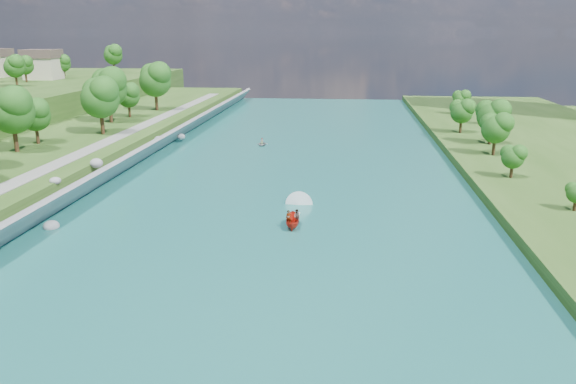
# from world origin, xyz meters

# --- Properties ---
(ground) EXTENTS (260.00, 260.00, 0.00)m
(ground) POSITION_xyz_m (0.00, 0.00, 0.00)
(ground) COLOR #2D5119
(ground) RESTS_ON ground
(river_water) EXTENTS (55.00, 240.00, 0.10)m
(river_water) POSITION_xyz_m (0.00, 20.00, 0.05)
(river_water) COLOR #1B685C
(river_water) RESTS_ON ground
(ridge_west) EXTENTS (60.00, 120.00, 9.00)m
(ridge_west) POSITION_xyz_m (-82.50, 95.00, 4.50)
(ridge_west) COLOR #2D5119
(ridge_west) RESTS_ON ground
(riprap_bank) EXTENTS (4.83, 236.00, 4.80)m
(riprap_bank) POSITION_xyz_m (-25.85, 19.17, 1.80)
(riprap_bank) COLOR slate
(riprap_bank) RESTS_ON ground
(riverside_path) EXTENTS (3.00, 200.00, 0.10)m
(riverside_path) POSITION_xyz_m (-32.50, 20.00, 3.55)
(riverside_path) COLOR gray
(riverside_path) RESTS_ON berm_west
(ridge_houses) EXTENTS (29.50, 29.50, 8.40)m
(ridge_houses) POSITION_xyz_m (-88.67, 100.00, 13.31)
(ridge_houses) COLOR beige
(ridge_houses) RESTS_ON ridge_west
(trees_east) EXTENTS (15.77, 143.59, 11.00)m
(trees_east) POSITION_xyz_m (37.27, 17.05, 6.05)
(trees_east) COLOR #1B5516
(trees_east) RESTS_ON berm_east
(trees_ridge) EXTENTS (17.76, 67.69, 10.96)m
(trees_ridge) POSITION_xyz_m (-75.18, 98.09, 13.87)
(trees_ridge) COLOR #1B5516
(trees_ridge) RESTS_ON ridge_west
(motorboat) EXTENTS (3.60, 18.84, 2.14)m
(motorboat) POSITION_xyz_m (3.25, 9.16, 0.77)
(motorboat) COLOR red
(motorboat) RESTS_ON river_water
(raft) EXTENTS (2.55, 3.37, 1.49)m
(raft) POSITION_xyz_m (-7.69, 55.98, 0.46)
(raft) COLOR gray
(raft) RESTS_ON river_water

